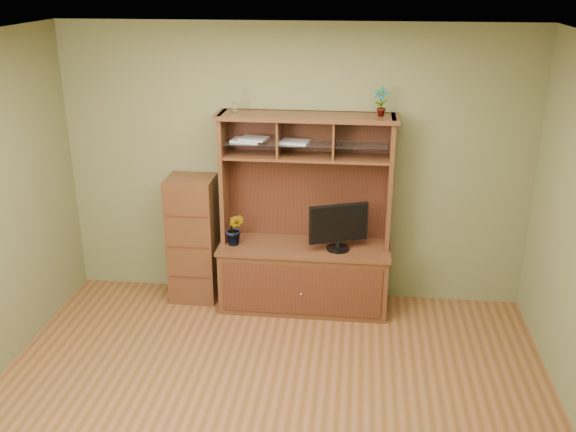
# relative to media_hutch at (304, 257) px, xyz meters

# --- Properties ---
(room) EXTENTS (4.54, 4.04, 2.74)m
(room) POSITION_rel_media_hutch_xyz_m (-0.13, -1.73, 0.83)
(room) COLOR brown
(room) RESTS_ON ground
(media_hutch) EXTENTS (1.66, 0.61, 1.90)m
(media_hutch) POSITION_rel_media_hutch_xyz_m (0.00, 0.00, 0.00)
(media_hutch) COLOR #4A2515
(media_hutch) RESTS_ON room
(monitor) EXTENTS (0.54, 0.24, 0.45)m
(monitor) POSITION_rel_media_hutch_xyz_m (0.32, -0.08, 0.36)
(monitor) COLOR black
(monitor) RESTS_ON media_hutch
(orchid_plant) EXTENTS (0.20, 0.17, 0.32)m
(orchid_plant) POSITION_rel_media_hutch_xyz_m (-0.66, -0.08, 0.29)
(orchid_plant) COLOR #375D1F
(orchid_plant) RESTS_ON media_hutch
(top_plant) EXTENTS (0.15, 0.12, 0.25)m
(top_plant) POSITION_rel_media_hutch_xyz_m (0.66, 0.08, 1.51)
(top_plant) COLOR #2E6623
(top_plant) RESTS_ON media_hutch
(reed_diffuser) EXTENTS (0.05, 0.05, 0.25)m
(reed_diffuser) POSITION_rel_media_hutch_xyz_m (-0.66, 0.08, 1.48)
(reed_diffuser) COLOR silver
(reed_diffuser) RESTS_ON media_hutch
(magazines) EXTENTS (0.74, 0.25, 0.04)m
(magazines) POSITION_rel_media_hutch_xyz_m (-0.39, 0.08, 1.13)
(magazines) COLOR #B4B3B9
(magazines) RESTS_ON media_hutch
(side_cabinet) EXTENTS (0.45, 0.41, 1.27)m
(side_cabinet) POSITION_rel_media_hutch_xyz_m (-1.11, 0.05, 0.11)
(side_cabinet) COLOR #4A2515
(side_cabinet) RESTS_ON room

